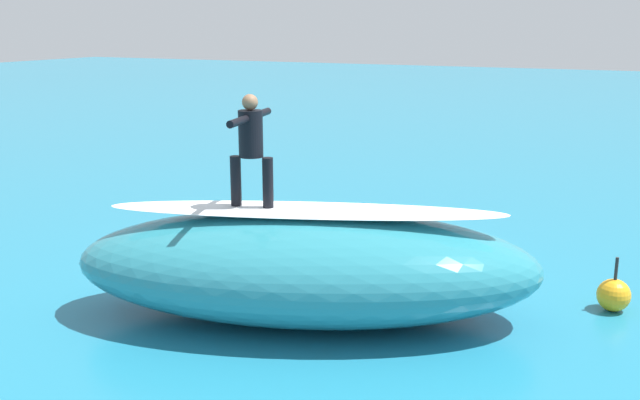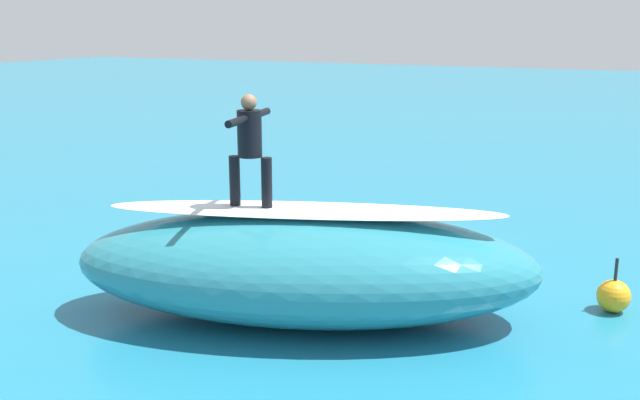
# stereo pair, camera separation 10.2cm
# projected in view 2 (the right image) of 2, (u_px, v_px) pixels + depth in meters

# --- Properties ---
(ground_plane) EXTENTS (120.00, 120.00, 0.00)m
(ground_plane) POSITION_uv_depth(u_px,v_px,m) (329.00, 267.00, 13.13)
(ground_plane) COLOR teal
(wave_crest) EXTENTS (7.38, 4.98, 1.61)m
(wave_crest) POSITION_uv_depth(u_px,v_px,m) (305.00, 266.00, 10.74)
(wave_crest) COLOR teal
(wave_crest) RESTS_ON ground_plane
(wave_foam_lip) EXTENTS (5.79, 2.90, 0.08)m
(wave_foam_lip) POSITION_uv_depth(u_px,v_px,m) (305.00, 210.00, 10.54)
(wave_foam_lip) COLOR white
(wave_foam_lip) RESTS_ON wave_crest
(surfboard_riding) EXTENTS (1.91, 0.85, 0.07)m
(surfboard_riding) POSITION_uv_depth(u_px,v_px,m) (251.00, 209.00, 10.62)
(surfboard_riding) COLOR #33B2D1
(surfboard_riding) RESTS_ON wave_crest
(surfer_riding) EXTENTS (0.64, 1.53, 1.63)m
(surfer_riding) POSITION_uv_depth(u_px,v_px,m) (250.00, 142.00, 10.38)
(surfer_riding) COLOR black
(surfer_riding) RESTS_ON surfboard_riding
(surfboard_paddling) EXTENTS (2.42, 1.54, 0.07)m
(surfboard_paddling) POSITION_uv_depth(u_px,v_px,m) (369.00, 235.00, 15.00)
(surfboard_paddling) COLOR #33B2D1
(surfboard_paddling) RESTS_ON ground_plane
(surfer_paddling) EXTENTS (1.51, 0.90, 0.29)m
(surfer_paddling) POSITION_uv_depth(u_px,v_px,m) (375.00, 227.00, 14.97)
(surfer_paddling) COLOR black
(surfer_paddling) RESTS_ON surfboard_paddling
(buoy_marker) EXTENTS (0.50, 0.50, 0.85)m
(buoy_marker) POSITION_uv_depth(u_px,v_px,m) (614.00, 296.00, 11.07)
(buoy_marker) COLOR orange
(buoy_marker) RESTS_ON ground_plane
(foam_patch_near) EXTENTS (0.92, 0.95, 0.18)m
(foam_patch_near) POSITION_uv_depth(u_px,v_px,m) (459.00, 270.00, 12.70)
(foam_patch_near) COLOR white
(foam_patch_near) RESTS_ON ground_plane
(foam_patch_mid) EXTENTS (1.05, 1.05, 0.16)m
(foam_patch_mid) POSITION_uv_depth(u_px,v_px,m) (428.00, 240.00, 14.47)
(foam_patch_mid) COLOR white
(foam_patch_mid) RESTS_ON ground_plane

